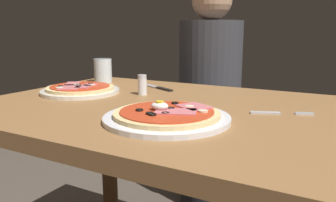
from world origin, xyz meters
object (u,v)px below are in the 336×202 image
object	(u,v)px
dining_table	(163,144)
salt_shaker	(142,85)
water_glass_near	(103,72)
diner_person	(209,103)
knife	(158,88)
fork	(276,113)
pizza_across_left	(80,90)
pizza_foreground	(167,116)

from	to	relation	value
dining_table	salt_shaker	world-z (taller)	salt_shaker
water_glass_near	diner_person	world-z (taller)	diner_person
diner_person	water_glass_near	bearing A→B (deg)	63.91
knife	salt_shaker	bearing A→B (deg)	-82.37
fork	diner_person	xyz separation A→B (m)	(-0.48, 0.74, -0.16)
fork	diner_person	size ratio (longest dim) A/B	0.13
water_glass_near	salt_shaker	size ratio (longest dim) A/B	1.46
water_glass_near	salt_shaker	distance (m)	0.33
water_glass_near	knife	world-z (taller)	water_glass_near
pizza_across_left	knife	bearing A→B (deg)	48.06
dining_table	water_glass_near	size ratio (longest dim) A/B	11.08
dining_table	knife	world-z (taller)	knife
pizza_across_left	diner_person	bearing A→B (deg)	77.01
pizza_across_left	knife	size ratio (longest dim) A/B	1.45
water_glass_near	knife	xyz separation A→B (m)	(0.27, -0.02, -0.04)
fork	salt_shaker	bearing A→B (deg)	172.87
dining_table	knife	size ratio (longest dim) A/B	5.91
fork	knife	bearing A→B (deg)	157.67
water_glass_near	fork	xyz separation A→B (m)	(0.74, -0.21, -0.04)
water_glass_near	salt_shaker	world-z (taller)	water_glass_near
pizza_foreground	fork	world-z (taller)	pizza_foreground
pizza_across_left	water_glass_near	world-z (taller)	water_glass_near
fork	salt_shaker	distance (m)	0.45
dining_table	diner_person	world-z (taller)	diner_person
pizza_foreground	knife	xyz separation A→B (m)	(-0.25, 0.38, -0.01)
fork	diner_person	bearing A→B (deg)	122.78
pizza_foreground	pizza_across_left	world-z (taller)	pizza_foreground
dining_table	diner_person	xyz separation A→B (m)	(-0.17, 0.78, -0.04)
dining_table	salt_shaker	bearing A→B (deg)	144.23
fork	diner_person	distance (m)	0.90
dining_table	knife	distance (m)	0.30
pizza_across_left	diner_person	xyz separation A→B (m)	(0.18, 0.76, -0.17)
dining_table	water_glass_near	world-z (taller)	water_glass_near
dining_table	salt_shaker	distance (m)	0.23
pizza_foreground	salt_shaker	world-z (taller)	salt_shaker
pizza_foreground	diner_person	distance (m)	0.98
dining_table	pizza_across_left	xyz separation A→B (m)	(-0.34, 0.02, 0.13)
dining_table	fork	xyz separation A→B (m)	(0.31, 0.04, 0.12)
knife	diner_person	size ratio (longest dim) A/B	0.16
knife	diner_person	world-z (taller)	diner_person
pizza_foreground	water_glass_near	size ratio (longest dim) A/B	3.10
fork	knife	world-z (taller)	knife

